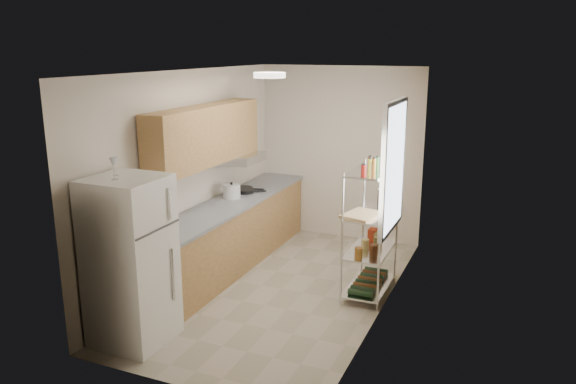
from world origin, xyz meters
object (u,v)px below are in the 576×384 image
object	(u,v)px
frying_pan_large	(244,189)
cutting_board	(362,215)
rice_cooker	(232,191)
espresso_machine	(384,197)
refrigerator	(131,261)

from	to	relation	value
frying_pan_large	cutting_board	bearing A→B (deg)	-37.30
rice_cooker	espresso_machine	distance (m)	2.07
frying_pan_large	refrigerator	bearing A→B (deg)	-98.93
refrigerator	espresso_machine	xyz separation A→B (m)	(1.95, 2.25, 0.30)
frying_pan_large	espresso_machine	size ratio (longest dim) A/B	0.99
refrigerator	cutting_board	size ratio (longest dim) A/B	3.75
frying_pan_large	cutting_board	xyz separation A→B (m)	(1.97, -0.92, 0.10)
cutting_board	rice_cooker	bearing A→B (deg)	166.01
frying_pan_large	espresso_machine	xyz separation A→B (m)	(2.11, -0.46, 0.22)
refrigerator	frying_pan_large	distance (m)	2.71
cutting_board	espresso_machine	bearing A→B (deg)	73.97
frying_pan_large	espresso_machine	world-z (taller)	espresso_machine
refrigerator	frying_pan_large	world-z (taller)	refrigerator
rice_cooker	cutting_board	bearing A→B (deg)	-13.99
frying_pan_large	cutting_board	size ratio (longest dim) A/B	0.56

